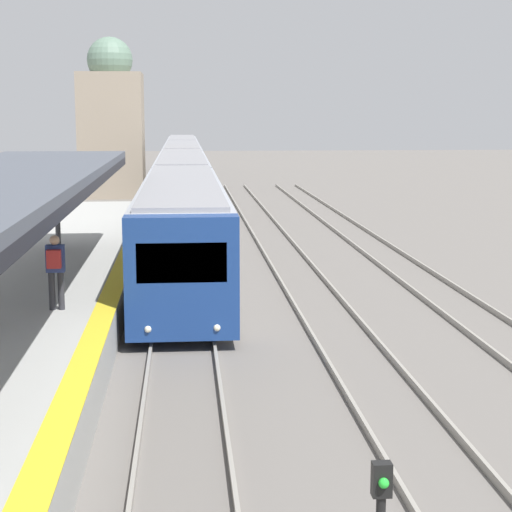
% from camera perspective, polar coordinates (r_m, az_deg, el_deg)
% --- Properties ---
extents(person_on_platform, '(0.40, 0.40, 1.66)m').
position_cam_1_polar(person_on_platform, '(19.27, -13.24, -0.66)').
color(person_on_platform, '#2D2D33').
rests_on(person_on_platform, station_platform).
extents(train_near, '(2.57, 67.52, 3.17)m').
position_cam_1_polar(train_near, '(52.42, -4.94, 5.60)').
color(train_near, navy).
rests_on(train_near, ground_plane).
extents(distant_domed_building, '(4.00, 4.00, 10.02)m').
position_cam_1_polar(distant_domed_building, '(55.63, -9.61, 8.70)').
color(distant_domed_building, gray).
rests_on(distant_domed_building, ground_plane).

